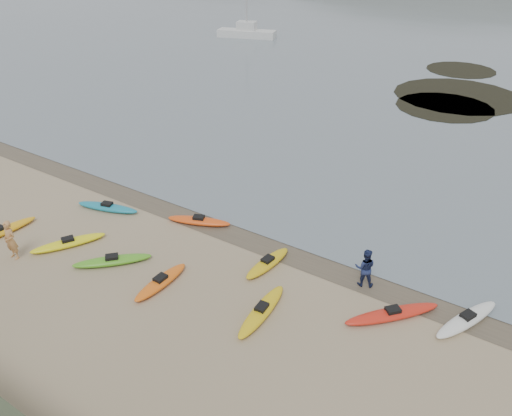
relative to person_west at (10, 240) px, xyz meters
The scene contains 6 objects.
ground 11.40m from the person_west, 43.41° to the left, with size 600.00×600.00×0.00m, color tan.
wet_sand 11.20m from the person_west, 42.29° to the left, with size 60.00×60.00×0.00m, color brown.
kayaks 8.33m from the person_west, 29.50° to the left, with size 22.46×10.07×0.34m.
person_west is the anchor object (origin of this frame).
person_east 15.91m from the person_west, 26.14° to the left, with size 0.87×0.67×1.78m, color navy.
kelp_mats 38.79m from the person_west, 74.33° to the left, with size 11.05×20.44×0.04m.
Camera 1 is at (11.46, -17.46, 13.60)m, focal length 35.00 mm.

